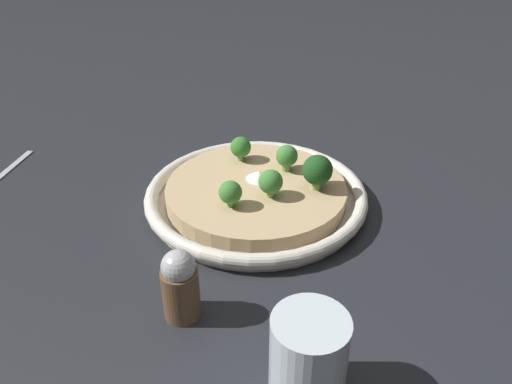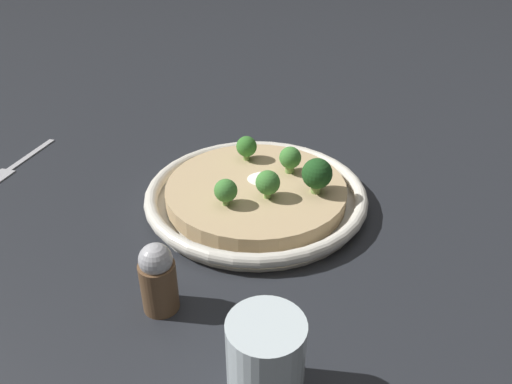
{
  "view_description": "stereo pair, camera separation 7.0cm",
  "coord_description": "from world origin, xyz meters",
  "px_view_note": "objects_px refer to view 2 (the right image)",
  "views": [
    {
      "loc": [
        0.09,
        0.59,
        0.39
      ],
      "look_at": [
        0.0,
        0.0,
        0.02
      ],
      "focal_mm": 35.0,
      "sensor_mm": 36.0,
      "label": 1
    },
    {
      "loc": [
        0.02,
        0.59,
        0.39
      ],
      "look_at": [
        0.0,
        0.0,
        0.02
      ],
      "focal_mm": 35.0,
      "sensor_mm": 36.0,
      "label": 2
    }
  ],
  "objects_px": {
    "risotto_bowl": "(256,195)",
    "broccoli_back_right": "(226,191)",
    "broccoli_back_left": "(317,174)",
    "fork_utensil": "(15,165)",
    "broccoli_front": "(247,147)",
    "broccoli_front_left": "(290,158)",
    "broccoli_back": "(268,183)",
    "drinking_glass": "(268,362)",
    "pepper_shaker": "(158,278)"
  },
  "relations": [
    {
      "from": "broccoli_back_left",
      "to": "pepper_shaker",
      "type": "height_order",
      "value": "pepper_shaker"
    },
    {
      "from": "broccoli_front_left",
      "to": "broccoli_back_left",
      "type": "bearing_deg",
      "value": 118.78
    },
    {
      "from": "broccoli_back",
      "to": "drinking_glass",
      "type": "relative_size",
      "value": 0.44
    },
    {
      "from": "pepper_shaker",
      "to": "broccoli_front_left",
      "type": "bearing_deg",
      "value": -123.88
    },
    {
      "from": "drinking_glass",
      "to": "fork_utensil",
      "type": "distance_m",
      "value": 0.58
    },
    {
      "from": "broccoli_back",
      "to": "broccoli_front",
      "type": "distance_m",
      "value": 0.11
    },
    {
      "from": "broccoli_back_right",
      "to": "broccoli_back",
      "type": "bearing_deg",
      "value": -163.86
    },
    {
      "from": "broccoli_front",
      "to": "broccoli_back",
      "type": "bearing_deg",
      "value": 103.97
    },
    {
      "from": "risotto_bowl",
      "to": "fork_utensil",
      "type": "xyz_separation_m",
      "value": [
        0.39,
        -0.12,
        -0.01
      ]
    },
    {
      "from": "drinking_glass",
      "to": "fork_utensil",
      "type": "bearing_deg",
      "value": -47.98
    },
    {
      "from": "fork_utensil",
      "to": "risotto_bowl",
      "type": "bearing_deg",
      "value": 90.28
    },
    {
      "from": "broccoli_back",
      "to": "fork_utensil",
      "type": "distance_m",
      "value": 0.43
    },
    {
      "from": "broccoli_back_left",
      "to": "broccoli_front",
      "type": "relative_size",
      "value": 1.33
    },
    {
      "from": "drinking_glass",
      "to": "broccoli_back_left",
      "type": "bearing_deg",
      "value": -105.13
    },
    {
      "from": "broccoli_front_left",
      "to": "fork_utensil",
      "type": "bearing_deg",
      "value": -11.12
    },
    {
      "from": "broccoli_back_right",
      "to": "pepper_shaker",
      "type": "distance_m",
      "value": 0.17
    },
    {
      "from": "broccoli_back_right",
      "to": "broccoli_back_left",
      "type": "height_order",
      "value": "broccoli_back_left"
    },
    {
      "from": "fork_utensil",
      "to": "pepper_shaker",
      "type": "xyz_separation_m",
      "value": [
        -0.28,
        0.32,
        0.04
      ]
    },
    {
      "from": "risotto_bowl",
      "to": "broccoli_back_right",
      "type": "height_order",
      "value": "broccoli_back_right"
    },
    {
      "from": "broccoli_front",
      "to": "fork_utensil",
      "type": "xyz_separation_m",
      "value": [
        0.37,
        -0.05,
        -0.05
      ]
    },
    {
      "from": "broccoli_back",
      "to": "broccoli_front",
      "type": "height_order",
      "value": "broccoli_back"
    },
    {
      "from": "broccoli_front_left",
      "to": "drinking_glass",
      "type": "xyz_separation_m",
      "value": [
        0.05,
        0.35,
        -0.01
      ]
    },
    {
      "from": "fork_utensil",
      "to": "broccoli_front",
      "type": "bearing_deg",
      "value": 100.72
    },
    {
      "from": "risotto_bowl",
      "to": "broccoli_front_left",
      "type": "xyz_separation_m",
      "value": [
        -0.05,
        -0.03,
        0.04
      ]
    },
    {
      "from": "broccoli_front",
      "to": "fork_utensil",
      "type": "bearing_deg",
      "value": -6.9
    },
    {
      "from": "risotto_bowl",
      "to": "drinking_glass",
      "type": "distance_m",
      "value": 0.31
    },
    {
      "from": "drinking_glass",
      "to": "pepper_shaker",
      "type": "relative_size",
      "value": 1.07
    },
    {
      "from": "broccoli_back_left",
      "to": "fork_utensil",
      "type": "bearing_deg",
      "value": -16.88
    },
    {
      "from": "risotto_bowl",
      "to": "broccoli_back_right",
      "type": "xyz_separation_m",
      "value": [
        0.04,
        0.05,
        0.04
      ]
    },
    {
      "from": "broccoli_front",
      "to": "broccoli_front_left",
      "type": "bearing_deg",
      "value": 146.88
    },
    {
      "from": "fork_utensil",
      "to": "pepper_shaker",
      "type": "bearing_deg",
      "value": 58.76
    },
    {
      "from": "broccoli_back_right",
      "to": "risotto_bowl",
      "type": "bearing_deg",
      "value": -129.64
    },
    {
      "from": "broccoli_back_right",
      "to": "broccoli_back",
      "type": "xyz_separation_m",
      "value": [
        -0.05,
        -0.02,
        0.0
      ]
    },
    {
      "from": "broccoli_back",
      "to": "fork_utensil",
      "type": "height_order",
      "value": "broccoli_back"
    },
    {
      "from": "drinking_glass",
      "to": "broccoli_back_right",
      "type": "bearing_deg",
      "value": -80.8
    },
    {
      "from": "fork_utensil",
      "to": "pepper_shaker",
      "type": "relative_size",
      "value": 1.92
    },
    {
      "from": "risotto_bowl",
      "to": "fork_utensil",
      "type": "relative_size",
      "value": 1.96
    },
    {
      "from": "broccoli_front",
      "to": "fork_utensil",
      "type": "relative_size",
      "value": 0.23
    },
    {
      "from": "risotto_bowl",
      "to": "broccoli_front_left",
      "type": "bearing_deg",
      "value": -145.03
    },
    {
      "from": "fork_utensil",
      "to": "broccoli_back",
      "type": "bearing_deg",
      "value": 86.7
    },
    {
      "from": "broccoli_front",
      "to": "broccoli_front_left",
      "type": "xyz_separation_m",
      "value": [
        -0.06,
        0.04,
        0.0
      ]
    },
    {
      "from": "broccoli_back",
      "to": "broccoli_back_right",
      "type": "bearing_deg",
      "value": 16.14
    },
    {
      "from": "broccoli_back_left",
      "to": "fork_utensil",
      "type": "distance_m",
      "value": 0.49
    },
    {
      "from": "risotto_bowl",
      "to": "broccoli_front_left",
      "type": "relative_size",
      "value": 7.91
    },
    {
      "from": "pepper_shaker",
      "to": "drinking_glass",
      "type": "bearing_deg",
      "value": 134.4
    },
    {
      "from": "broccoli_back",
      "to": "pepper_shaker",
      "type": "distance_m",
      "value": 0.21
    },
    {
      "from": "broccoli_back",
      "to": "drinking_glass",
      "type": "bearing_deg",
      "value": 87.45
    },
    {
      "from": "drinking_glass",
      "to": "pepper_shaker",
      "type": "xyz_separation_m",
      "value": [
        0.11,
        -0.11,
        -0.0
      ]
    },
    {
      "from": "broccoli_back_left",
      "to": "broccoli_front_left",
      "type": "relative_size",
      "value": 1.26
    },
    {
      "from": "fork_utensil",
      "to": "drinking_glass",
      "type": "bearing_deg",
      "value": 59.63
    }
  ]
}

